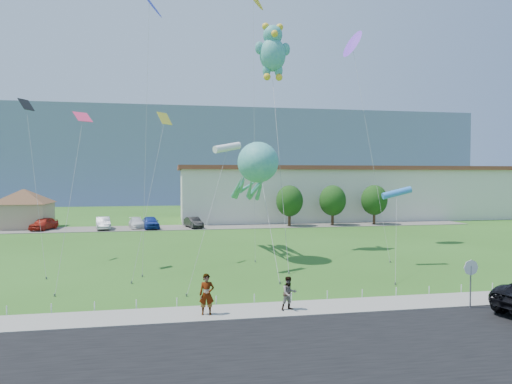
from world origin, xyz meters
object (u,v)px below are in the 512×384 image
(pavilion, at_px, (24,205))
(stop_sign, at_px, (471,272))
(parked_car_silver, at_px, (103,223))
(warehouse, at_px, (371,192))
(parked_car_black, at_px, (194,222))
(teddy_bear_kite, at_px, (273,51))
(pedestrian_right, at_px, (289,293))
(parked_car_blue, at_px, (151,222))
(parked_car_white, at_px, (137,223))
(parked_car_red, at_px, (44,224))
(octopus_kite, at_px, (255,172))
(pedestrian_left, at_px, (207,294))

(pavilion, bearing_deg, stop_sign, -51.56)
(parked_car_silver, bearing_deg, warehouse, 2.26)
(parked_car_black, bearing_deg, teddy_bear_kite, -88.10)
(pedestrian_right, relative_size, parked_car_blue, 0.36)
(parked_car_white, bearing_deg, pavilion, 159.09)
(parked_car_black, height_order, teddy_bear_kite, teddy_bear_kite)
(parked_car_red, bearing_deg, teddy_bear_kite, -24.51)
(parked_car_red, distance_m, octopus_kite, 32.97)
(stop_sign, relative_size, parked_car_red, 0.56)
(pavilion, bearing_deg, teddy_bear_kite, -39.98)
(parked_car_blue, xyz_separation_m, teddy_bear_kite, (11.54, -19.43, 16.88))
(pedestrian_right, height_order, parked_car_red, pedestrian_right)
(parked_car_blue, distance_m, teddy_bear_kite, 28.21)
(pavilion, height_order, pedestrian_left, pavilion)
(parked_car_blue, relative_size, teddy_bear_kite, 0.23)
(parked_car_silver, relative_size, parked_car_white, 1.06)
(parked_car_silver, relative_size, parked_car_blue, 1.01)
(parked_car_silver, bearing_deg, teddy_bear_kite, -59.63)
(warehouse, xyz_separation_m, pedestrian_left, (-29.61, -47.08, -3.05))
(parked_car_white, bearing_deg, parked_car_red, 170.70)
(pedestrian_right, xyz_separation_m, octopus_kite, (0.92, 14.68, 6.10))
(pedestrian_right, xyz_separation_m, parked_car_blue, (-8.45, 37.39, -0.09))
(parked_car_red, bearing_deg, octopus_kite, -31.45)
(warehouse, height_order, teddy_bear_kite, teddy_bear_kite)
(parked_car_red, relative_size, parked_car_white, 1.03)
(warehouse, relative_size, parked_car_silver, 13.29)
(pedestrian_left, relative_size, parked_car_blue, 0.43)
(warehouse, height_order, parked_car_silver, warehouse)
(parked_car_white, bearing_deg, pedestrian_right, -85.68)
(pedestrian_right, bearing_deg, pedestrian_left, 168.72)
(teddy_bear_kite, bearing_deg, octopus_kite, -123.52)
(stop_sign, bearing_deg, pedestrian_left, 175.10)
(pedestrian_right, xyz_separation_m, parked_car_black, (-3.05, 37.31, -0.19))
(stop_sign, relative_size, parked_car_silver, 0.54)
(pavilion, distance_m, pedestrian_right, 47.80)
(parked_car_black, bearing_deg, pedestrian_right, -101.04)
(parked_car_white, distance_m, octopus_kite, 27.01)
(stop_sign, bearing_deg, parked_car_white, 115.98)
(parked_car_red, bearing_deg, parked_car_white, 16.43)
(parked_car_red, bearing_deg, pavilion, 152.59)
(parked_car_blue, bearing_deg, pavilion, 156.77)
(pavilion, distance_m, stop_sign, 53.90)
(warehouse, bearing_deg, parked_car_white, -166.52)
(parked_car_silver, xyz_separation_m, parked_car_blue, (5.80, -0.24, 0.02))
(warehouse, height_order, parked_car_blue, warehouse)
(warehouse, distance_m, parked_car_black, 30.42)
(warehouse, bearing_deg, octopus_kite, -127.31)
(stop_sign, bearing_deg, pavilion, 128.44)
(pavilion, relative_size, teddy_bear_kite, 0.46)
(octopus_kite, bearing_deg, pavilion, 133.88)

